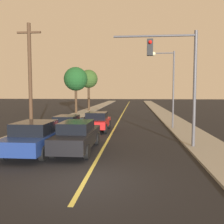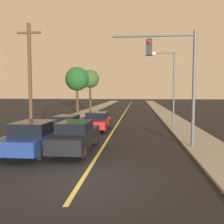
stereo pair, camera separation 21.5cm
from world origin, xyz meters
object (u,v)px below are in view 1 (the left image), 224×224
object	(u,v)px
car_near_lane_front	(77,136)
car_outer_lane_front	(36,137)
car_near_lane_second	(97,121)
tree_left_near	(76,79)
streetlamp_right	(168,78)
utility_pole_left	(30,78)
tree_left_far	(89,79)
car_outer_lane_second	(67,124)
traffic_signal_mast	(176,69)

from	to	relation	value
car_near_lane_front	car_outer_lane_front	distance (m)	2.09
car_near_lane_second	tree_left_near	distance (m)	16.08
streetlamp_right	utility_pole_left	bearing A→B (deg)	-151.37
car_near_lane_front	streetlamp_right	size ratio (longest dim) A/B	0.80
streetlamp_right	tree_left_far	xyz separation A→B (m)	(-10.17, 18.65, 0.88)
car_near_lane_second	streetlamp_right	size ratio (longest dim) A/B	0.65
car_near_lane_second	tree_left_near	bearing A→B (deg)	109.62
car_near_lane_front	car_outer_lane_second	world-z (taller)	car_near_lane_front
car_near_lane_front	streetlamp_right	distance (m)	10.84
tree_left_near	car_near_lane_front	bearing A→B (deg)	-76.42
car_near_lane_front	traffic_signal_mast	xyz separation A→B (m)	(5.27, 1.26, 3.55)
car_near_lane_front	tree_left_far	bearing A→B (deg)	99.27
streetlamp_right	utility_pole_left	world-z (taller)	utility_pole_left
car_outer_lane_second	tree_left_near	bearing A→B (deg)	101.15
car_outer_lane_front	tree_left_near	size ratio (longest dim) A/B	0.78
traffic_signal_mast	streetlamp_right	xyz separation A→B (m)	(0.47, 7.26, -0.09)
car_outer_lane_front	car_outer_lane_second	bearing A→B (deg)	90.00
streetlamp_right	tree_left_far	distance (m)	21.27
car_outer_lane_front	tree_left_far	world-z (taller)	tree_left_far
car_near_lane_second	car_outer_lane_front	distance (m)	7.80
car_near_lane_front	utility_pole_left	size ratio (longest dim) A/B	0.68
car_outer_lane_front	tree_left_far	bearing A→B (deg)	94.98
car_outer_lane_front	traffic_signal_mast	world-z (taller)	traffic_signal_mast
utility_pole_left	car_outer_lane_front	bearing A→B (deg)	-63.73
car_near_lane_front	tree_left_far	world-z (taller)	tree_left_far
car_outer_lane_second	car_near_lane_front	bearing A→B (deg)	-69.40
car_outer_lane_front	car_near_lane_second	bearing A→B (deg)	74.99
utility_pole_left	car_near_lane_front	bearing A→B (deg)	-39.91
traffic_signal_mast	tree_left_near	distance (m)	22.90
car_outer_lane_front	utility_pole_left	distance (m)	5.32
car_near_lane_second	traffic_signal_mast	size ratio (longest dim) A/B	0.65
car_near_lane_second	utility_pole_left	distance (m)	6.29
traffic_signal_mast	tree_left_near	xyz separation A→B (m)	(-10.49, 20.35, 0.53)
car_outer_lane_front	tree_left_far	distance (m)	28.17
car_outer_lane_front	streetlamp_right	world-z (taller)	streetlamp_right
car_near_lane_second	streetlamp_right	xyz separation A→B (m)	(5.74, 1.55, 3.51)
car_outer_lane_second	tree_left_far	xyz separation A→B (m)	(-2.42, 21.81, 4.43)
car_near_lane_second	traffic_signal_mast	xyz separation A→B (m)	(5.27, -5.71, 3.60)
traffic_signal_mast	tree_left_far	world-z (taller)	tree_left_far
car_near_lane_second	car_outer_lane_front	world-z (taller)	car_outer_lane_front
traffic_signal_mast	tree_left_near	size ratio (longest dim) A/B	0.98
car_outer_lane_front	tree_left_far	xyz separation A→B (m)	(-2.42, 27.74, 4.32)
tree_left_near	utility_pole_left	bearing A→B (deg)	-85.90
car_near_lane_second	streetlamp_right	world-z (taller)	streetlamp_right
car_near_lane_second	car_outer_lane_second	size ratio (longest dim) A/B	0.85
car_outer_lane_front	tree_left_far	size ratio (longest dim) A/B	0.76
streetlamp_right	car_outer_lane_second	bearing A→B (deg)	-157.86
tree_left_near	tree_left_far	world-z (taller)	tree_left_far
car_outer_lane_front	car_outer_lane_second	xyz separation A→B (m)	(0.00, 5.93, -0.11)
utility_pole_left	tree_left_near	distance (m)	18.42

